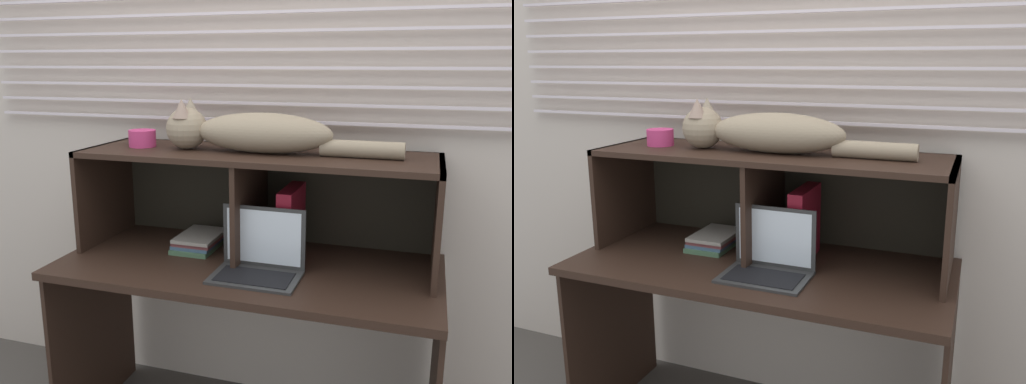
{
  "view_description": "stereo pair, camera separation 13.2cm",
  "coord_description": "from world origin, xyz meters",
  "views": [
    {
      "loc": [
        0.63,
        -1.67,
        1.52
      ],
      "look_at": [
        0.0,
        0.28,
        1.03
      ],
      "focal_mm": 37.91,
      "sensor_mm": 36.0,
      "label": 1
    },
    {
      "loc": [
        0.75,
        -1.63,
        1.52
      ],
      "look_at": [
        0.0,
        0.28,
        1.03
      ],
      "focal_mm": 37.91,
      "sensor_mm": 36.0,
      "label": 2
    }
  ],
  "objects": [
    {
      "name": "small_basket",
      "position": [
        -0.49,
        0.28,
        1.22
      ],
      "size": [
        0.11,
        0.11,
        0.07
      ],
      "primitive_type": "cylinder",
      "color": "#CA3773",
      "rests_on": "hutch_shelf_unit"
    },
    {
      "name": "laptop",
      "position": [
        0.08,
        0.08,
        0.83
      ],
      "size": [
        0.31,
        0.21,
        0.24
      ],
      "color": "#303030",
      "rests_on": "desk"
    },
    {
      "name": "cat",
      "position": [
        -0.03,
        0.28,
        1.26
      ],
      "size": [
        0.92,
        0.18,
        0.2
      ],
      "color": "gray",
      "rests_on": "hutch_shelf_unit"
    },
    {
      "name": "binder_upright",
      "position": [
        0.14,
        0.28,
        0.91
      ],
      "size": [
        0.06,
        0.24,
        0.28
      ],
      "primitive_type": "cube",
      "color": "maroon",
      "rests_on": "desk"
    },
    {
      "name": "desk",
      "position": [
        0.0,
        0.17,
        0.62
      ],
      "size": [
        1.44,
        0.67,
        0.77
      ],
      "color": "black",
      "rests_on": "ground"
    },
    {
      "name": "back_panel_with_blinds",
      "position": [
        0.0,
        0.55,
        1.26
      ],
      "size": [
        4.4,
        0.08,
        2.5
      ],
      "color": "beige",
      "rests_on": "ground"
    },
    {
      "name": "book_stack",
      "position": [
        -0.25,
        0.28,
        0.8
      ],
      "size": [
        0.17,
        0.24,
        0.06
      ],
      "color": "#44694A",
      "rests_on": "desk"
    },
    {
      "name": "hutch_shelf_unit",
      "position": [
        -0.0,
        0.32,
        1.07
      ],
      "size": [
        1.38,
        0.43,
        0.41
      ],
      "color": "black",
      "rests_on": "desk"
    }
  ]
}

